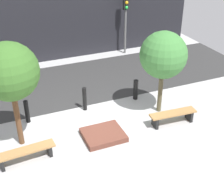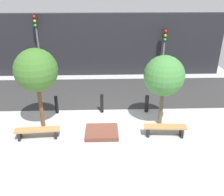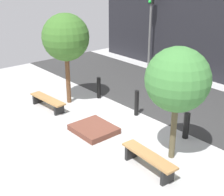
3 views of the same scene
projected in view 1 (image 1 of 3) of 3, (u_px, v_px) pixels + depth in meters
The scene contains 12 objects.
ground_plane at pixel (98, 129), 11.20m from camera, with size 18.00×18.00×0.00m, color #A4A4A4.
road_strip at pixel (68, 84), 14.34m from camera, with size 18.00×4.38×0.01m, color #2E2E2E.
building_facade at pixel (48, 21), 15.95m from camera, with size 16.20×0.50×4.11m, color black.
bench_left at pixel (26, 153), 9.59m from camera, with size 1.85×0.53×0.43m.
bench_right at pixel (173, 116), 11.38m from camera, with size 1.79×0.53×0.47m.
planter_bed at pixel (103, 135), 10.76m from camera, with size 1.38×1.19×0.19m, color brown.
tree_behind_left_bench at pixel (9, 72), 9.22m from camera, with size 1.80×1.80×3.54m.
tree_behind_right_bench at pixel (163, 55), 11.17m from camera, with size 1.73×1.73×3.21m.
bollard_far_left at pixel (27, 112), 11.41m from camera, with size 0.16×0.16×0.89m, color black.
bollard_left at pixel (85, 99), 12.15m from camera, with size 0.16×0.16×0.97m, color black.
bollard_center at pixel (136, 90), 12.93m from camera, with size 0.20×0.20×0.86m, color black.
traffic_light_mid_west at pixel (126, 13), 16.58m from camera, with size 0.28×0.27×3.22m.
Camera 1 is at (-3.13, -8.65, 6.52)m, focal length 50.00 mm.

